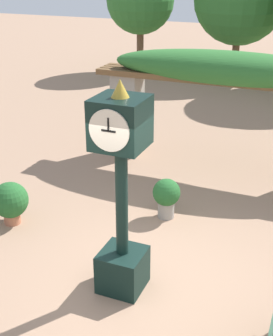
% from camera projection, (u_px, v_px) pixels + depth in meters
% --- Properties ---
extents(ground_plane, '(60.00, 60.00, 0.00)m').
position_uv_depth(ground_plane, '(146.00, 284.00, 6.69)').
color(ground_plane, '#9E7A60').
extents(pedestal_clock, '(0.63, 0.68, 2.98)m').
position_uv_depth(pedestal_clock, '(122.00, 192.00, 6.04)').
color(pedestal_clock, black).
rests_on(pedestal_clock, ground).
extents(pergola, '(5.75, 1.21, 2.56)m').
position_uv_depth(pergola, '(227.00, 83.00, 9.73)').
color(pergola, gray).
rests_on(pergola, ground).
extents(potted_plant_near_left, '(0.49, 0.49, 0.74)m').
position_uv_depth(potted_plant_near_left, '(166.00, 196.00, 8.28)').
color(potted_plant_near_left, gray).
rests_on(potted_plant_near_left, ground).
extents(potted_plant_near_right, '(0.63, 0.63, 0.77)m').
position_uv_depth(potted_plant_near_right, '(10.00, 201.00, 8.09)').
color(potted_plant_near_right, '#B26B4C').
rests_on(potted_plant_near_right, ground).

